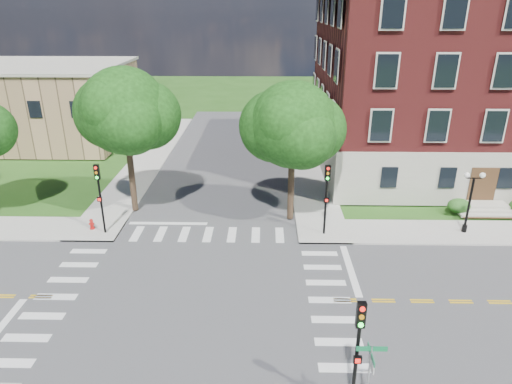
{
  "coord_description": "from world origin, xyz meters",
  "views": [
    {
      "loc": [
        3.75,
        -19.89,
        14.28
      ],
      "look_at": [
        3.22,
        7.0,
        3.2
      ],
      "focal_mm": 32.0,
      "sensor_mm": 36.0,
      "label": 1
    }
  ],
  "objects_px": {
    "traffic_signal_ne": "(327,191)",
    "street_sign_pole": "(370,367)",
    "twin_lamp_west": "(470,199)",
    "traffic_signal_nw": "(99,190)",
    "fire_hydrant": "(92,224)",
    "traffic_signal_se": "(358,344)"
  },
  "relations": [
    {
      "from": "traffic_signal_se",
      "to": "street_sign_pole",
      "type": "relative_size",
      "value": 1.55
    },
    {
      "from": "traffic_signal_se",
      "to": "traffic_signal_ne",
      "type": "relative_size",
      "value": 1.0
    },
    {
      "from": "fire_hydrant",
      "to": "traffic_signal_se",
      "type": "bearing_deg",
      "value": -44.17
    },
    {
      "from": "twin_lamp_west",
      "to": "street_sign_pole",
      "type": "relative_size",
      "value": 1.36
    },
    {
      "from": "traffic_signal_se",
      "to": "fire_hydrant",
      "type": "bearing_deg",
      "value": 135.83
    },
    {
      "from": "traffic_signal_ne",
      "to": "fire_hydrant",
      "type": "relative_size",
      "value": 6.4
    },
    {
      "from": "traffic_signal_se",
      "to": "traffic_signal_nw",
      "type": "relative_size",
      "value": 1.0
    },
    {
      "from": "traffic_signal_se",
      "to": "fire_hydrant",
      "type": "xyz_separation_m",
      "value": [
        -15.07,
        14.63,
        -2.72
      ]
    },
    {
      "from": "traffic_signal_ne",
      "to": "fire_hydrant",
      "type": "xyz_separation_m",
      "value": [
        -15.72,
        0.35,
        -2.72
      ]
    },
    {
      "from": "twin_lamp_west",
      "to": "traffic_signal_ne",
      "type": "bearing_deg",
      "value": -177.34
    },
    {
      "from": "fire_hydrant",
      "to": "street_sign_pole",
      "type": "bearing_deg",
      "value": -43.63
    },
    {
      "from": "traffic_signal_se",
      "to": "street_sign_pole",
      "type": "distance_m",
      "value": 1.01
    },
    {
      "from": "traffic_signal_se",
      "to": "traffic_signal_ne",
      "type": "distance_m",
      "value": 14.3
    },
    {
      "from": "traffic_signal_nw",
      "to": "fire_hydrant",
      "type": "distance_m",
      "value": 2.96
    },
    {
      "from": "traffic_signal_nw",
      "to": "twin_lamp_west",
      "type": "xyz_separation_m",
      "value": [
        24.14,
        0.58,
        -0.66
      ]
    },
    {
      "from": "traffic_signal_nw",
      "to": "twin_lamp_west",
      "type": "relative_size",
      "value": 1.13
    },
    {
      "from": "traffic_signal_se",
      "to": "traffic_signal_nw",
      "type": "xyz_separation_m",
      "value": [
        -14.02,
        14.14,
        0.0
      ]
    },
    {
      "from": "fire_hydrant",
      "to": "twin_lamp_west",
      "type": "bearing_deg",
      "value": 0.21
    },
    {
      "from": "street_sign_pole",
      "to": "fire_hydrant",
      "type": "relative_size",
      "value": 4.13
    },
    {
      "from": "traffic_signal_ne",
      "to": "traffic_signal_se",
      "type": "bearing_deg",
      "value": -92.61
    },
    {
      "from": "traffic_signal_ne",
      "to": "traffic_signal_nw",
      "type": "xyz_separation_m",
      "value": [
        -14.67,
        -0.14,
        0.0
      ]
    },
    {
      "from": "traffic_signal_ne",
      "to": "street_sign_pole",
      "type": "distance_m",
      "value": 14.49
    }
  ]
}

